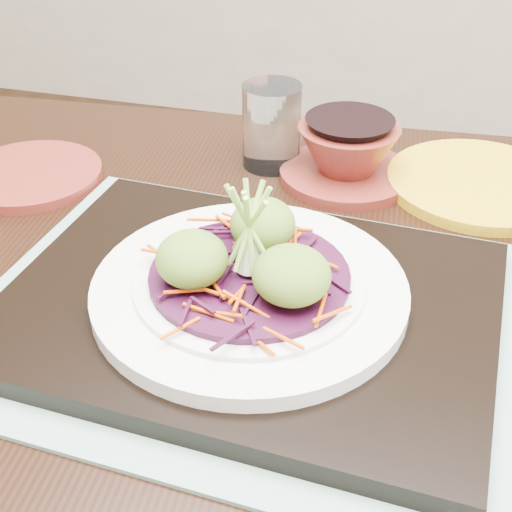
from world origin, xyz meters
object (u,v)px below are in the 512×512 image
(white_plate, at_px, (250,288))
(water_glass, at_px, (272,126))
(terracotta_bowl_set, at_px, (347,156))
(yellow_plate, at_px, (479,183))
(terracotta_side_plate, at_px, (31,175))
(dining_table, at_px, (268,373))
(serving_tray, at_px, (250,305))

(white_plate, distance_m, water_glass, 0.29)
(terracotta_bowl_set, distance_m, yellow_plate, 0.15)
(terracotta_side_plate, distance_m, terracotta_bowl_set, 0.37)
(terracotta_side_plate, bearing_deg, yellow_plate, 13.36)
(dining_table, relative_size, serving_tray, 2.99)
(dining_table, distance_m, water_glass, 0.30)
(dining_table, distance_m, yellow_plate, 0.33)
(water_glass, height_order, terracotta_bowl_set, water_glass)
(white_plate, xyz_separation_m, terracotta_side_plate, (-0.31, 0.17, -0.03))
(terracotta_side_plate, relative_size, water_glass, 1.66)
(white_plate, bearing_deg, dining_table, 77.44)
(water_glass, distance_m, yellow_plate, 0.25)
(serving_tray, xyz_separation_m, white_plate, (0.00, -0.00, 0.02))
(terracotta_side_plate, height_order, yellow_plate, same)
(white_plate, distance_m, terracotta_side_plate, 0.36)
(dining_table, xyz_separation_m, terracotta_bowl_set, (0.03, 0.24, 0.13))
(dining_table, height_order, serving_tray, serving_tray)
(water_glass, bearing_deg, dining_table, -75.78)
(white_plate, xyz_separation_m, yellow_plate, (0.19, 0.29, -0.03))
(terracotta_bowl_set, xyz_separation_m, yellow_plate, (0.15, 0.02, -0.02))
(dining_table, bearing_deg, water_glass, 99.70)
(white_plate, distance_m, yellow_plate, 0.35)
(serving_tray, height_order, yellow_plate, serving_tray)
(serving_tray, relative_size, white_plate, 1.54)
(serving_tray, distance_m, terracotta_bowl_set, 0.28)
(dining_table, xyz_separation_m, yellow_plate, (0.18, 0.26, 0.10))
(dining_table, bearing_deg, white_plate, -107.07)
(white_plate, bearing_deg, serving_tray, 90.00)
(yellow_plate, bearing_deg, water_glass, -178.69)
(serving_tray, bearing_deg, terracotta_bowl_set, 85.22)
(dining_table, xyz_separation_m, water_glass, (-0.06, 0.25, 0.15))
(terracotta_side_plate, xyz_separation_m, terracotta_bowl_set, (0.35, 0.10, 0.02))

